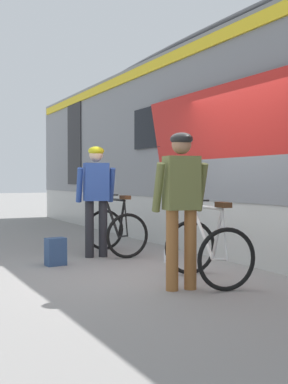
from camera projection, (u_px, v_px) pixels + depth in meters
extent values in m
plane|color=gray|center=(163.00, 275.00, 6.51)|extent=(80.00, 80.00, 0.00)
cube|color=slate|center=(288.00, 120.00, 8.49)|extent=(3.00, 19.21, 2.70)
cube|color=#B7B7B2|center=(287.00, 226.00, 8.54)|extent=(2.97, 19.21, 0.90)
cube|color=red|center=(238.00, 141.00, 7.26)|extent=(0.32, 4.87, 1.68)
cube|color=yellow|center=(214.00, 39.00, 7.78)|extent=(0.04, 18.82, 0.20)
cube|color=black|center=(147.00, 128.00, 9.81)|extent=(0.04, 1.10, 0.80)
cube|color=black|center=(74.00, 143.00, 13.82)|extent=(0.03, 1.10, 2.29)
ellipsoid|color=slate|center=(288.00, 34.00, 8.45)|extent=(2.85, 18.82, 0.36)
cylinder|color=#935B2D|center=(172.00, 250.00, 5.57)|extent=(0.14, 0.14, 0.90)
cylinder|color=#935B2D|center=(190.00, 249.00, 5.64)|extent=(0.14, 0.14, 0.90)
cube|color=olive|center=(181.00, 183.00, 5.59)|extent=(0.41, 0.29, 0.60)
cylinder|color=olive|center=(158.00, 188.00, 5.55)|extent=(0.13, 0.27, 0.56)
cylinder|color=olive|center=(201.00, 187.00, 5.71)|extent=(0.13, 0.27, 0.56)
sphere|color=#9E7051|center=(182.00, 144.00, 5.58)|extent=(0.22, 0.22, 0.22)
ellipsoid|color=black|center=(182.00, 139.00, 5.58)|extent=(0.29, 0.31, 0.14)
cylinder|color=#232328|center=(89.00, 229.00, 7.94)|extent=(0.14, 0.14, 0.90)
cylinder|color=#232328|center=(103.00, 229.00, 8.00)|extent=(0.14, 0.14, 0.90)
cube|color=#2D4C9E|center=(96.00, 182.00, 7.95)|extent=(0.41, 0.30, 0.60)
cylinder|color=#2D4C9E|center=(79.00, 185.00, 7.91)|extent=(0.13, 0.27, 0.56)
cylinder|color=#2D4C9E|center=(112.00, 185.00, 8.07)|extent=(0.13, 0.27, 0.56)
sphere|color=beige|center=(96.00, 155.00, 7.94)|extent=(0.22, 0.22, 0.22)
ellipsoid|color=yellow|center=(96.00, 151.00, 7.94)|extent=(0.29, 0.31, 0.14)
torus|color=black|center=(190.00, 247.00, 6.51)|extent=(0.71, 0.16, 0.71)
torus|color=black|center=(227.00, 259.00, 5.54)|extent=(0.71, 0.16, 0.71)
cylinder|color=white|center=(202.00, 231.00, 6.17)|extent=(0.14, 0.64, 0.63)
cylinder|color=white|center=(206.00, 207.00, 6.05)|extent=(0.17, 0.85, 0.04)
cylinder|color=white|center=(217.00, 235.00, 5.76)|extent=(0.08, 0.28, 0.62)
cylinder|color=white|center=(219.00, 259.00, 5.71)|extent=(0.08, 0.36, 0.08)
cylinder|color=white|center=(224.00, 234.00, 5.59)|extent=(0.05, 0.15, 0.56)
cylinder|color=white|center=(191.00, 226.00, 6.48)|extent=(0.04, 0.09, 0.55)
cylinder|color=black|center=(192.00, 201.00, 6.45)|extent=(0.48, 0.10, 0.02)
cube|color=#4C2D19|center=(223.00, 205.00, 5.61)|extent=(0.14, 0.25, 0.06)
torus|color=black|center=(104.00, 230.00, 8.78)|extent=(0.71, 0.07, 0.71)
torus|color=black|center=(127.00, 236.00, 7.85)|extent=(0.71, 0.07, 0.71)
cylinder|color=black|center=(112.00, 217.00, 8.45)|extent=(0.06, 0.64, 0.63)
cylinder|color=black|center=(114.00, 199.00, 8.33)|extent=(0.06, 0.85, 0.04)
cylinder|color=black|center=(122.00, 219.00, 8.06)|extent=(0.05, 0.28, 0.62)
cylinder|color=black|center=(123.00, 236.00, 8.02)|extent=(0.04, 0.36, 0.08)
cylinder|color=black|center=(126.00, 218.00, 7.90)|extent=(0.03, 0.14, 0.56)
cylinder|color=black|center=(105.00, 214.00, 8.75)|extent=(0.03, 0.08, 0.55)
cylinder|color=black|center=(105.00, 195.00, 8.72)|extent=(0.48, 0.04, 0.02)
cube|color=#4C2D19|center=(125.00, 197.00, 7.92)|extent=(0.11, 0.24, 0.06)
cube|color=navy|center=(56.00, 252.00, 7.20)|extent=(0.30, 0.21, 0.40)
cylinder|color=silver|center=(166.00, 256.00, 7.51)|extent=(0.08, 0.08, 0.19)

